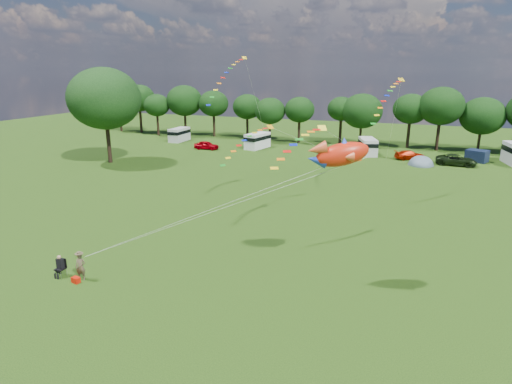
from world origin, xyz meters
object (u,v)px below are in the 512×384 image
(big_tree, at_px, (104,99))
(campervan_a, at_px, (179,134))
(campervan_b, at_px, (257,140))
(campervan_c, at_px, (368,146))
(kite_flyer, at_px, (81,267))
(tent_orange, at_px, (352,159))
(car_c, at_px, (410,155))
(tent_greyblue, at_px, (421,165))
(fish_kite, at_px, (337,154))
(car_d, at_px, (456,160))
(camp_chair, at_px, (60,263))
(car_a, at_px, (206,145))

(big_tree, relative_size, campervan_a, 2.66)
(campervan_b, distance_m, campervan_c, 18.15)
(campervan_a, relative_size, kite_flyer, 2.82)
(campervan_a, xyz_separation_m, tent_orange, (32.75, -5.55, -1.28))
(campervan_b, height_order, campervan_c, campervan_b)
(car_c, xyz_separation_m, campervan_c, (-6.39, 1.69, 0.71))
(campervan_c, xyz_separation_m, tent_greyblue, (7.97, -5.37, -1.34))
(car_c, distance_m, campervan_a, 40.81)
(tent_greyblue, distance_m, kite_flyer, 48.15)
(campervan_a, distance_m, campervan_b, 16.32)
(campervan_b, relative_size, campervan_c, 1.00)
(campervan_a, distance_m, tent_orange, 33.24)
(tent_orange, bearing_deg, fish_kite, -83.60)
(big_tree, bearing_deg, campervan_b, 48.94)
(campervan_b, bearing_deg, car_d, -83.47)
(tent_greyblue, xyz_separation_m, camp_chair, (-21.71, -43.81, 0.86))
(big_tree, xyz_separation_m, fish_kite, (36.73, -24.26, -0.87))
(campervan_c, distance_m, tent_orange, 5.16)
(car_a, distance_m, car_d, 38.30)
(campervan_c, bearing_deg, tent_greyblue, -141.70)
(campervan_b, xyz_separation_m, kite_flyer, (5.93, -48.08, -0.49))
(campervan_a, xyz_separation_m, fish_kite, (37.10, -44.31, 6.84))
(car_c, height_order, campervan_a, campervan_a)
(campervan_c, height_order, tent_orange, campervan_c)
(car_a, height_order, car_d, car_d)
(car_a, height_order, fish_kite, fish_kite)
(tent_greyblue, xyz_separation_m, fish_kite, (-5.21, -38.10, 8.13))
(car_d, bearing_deg, fish_kite, 171.66)
(tent_greyblue, bearing_deg, kite_flyer, -114.74)
(campervan_b, bearing_deg, tent_greyblue, -87.79)
(tent_orange, height_order, camp_chair, camp_chair)
(car_d, bearing_deg, car_c, 76.63)
(car_c, height_order, car_d, car_d)
(car_a, xyz_separation_m, fish_kite, (28.51, -38.48, 7.45))
(campervan_a, height_order, kite_flyer, campervan_a)
(big_tree, relative_size, tent_orange, 4.27)
(tent_orange, relative_size, camp_chair, 2.12)
(car_c, bearing_deg, campervan_c, 50.83)
(tent_orange, xyz_separation_m, camp_chair, (-12.15, -44.46, 0.86))
(car_c, bearing_deg, tent_orange, 86.45)
(fish_kite, bearing_deg, car_a, 102.69)
(campervan_a, xyz_separation_m, campervan_c, (34.34, -0.83, 0.05))
(tent_orange, bearing_deg, camp_chair, -105.29)
(campervan_c, relative_size, camp_chair, 3.80)
(big_tree, xyz_separation_m, car_c, (40.37, 17.53, -8.36))
(big_tree, xyz_separation_m, camp_chair, (20.23, -29.96, -8.14))
(campervan_b, height_order, fish_kite, fish_kite)
(tent_greyblue, xyz_separation_m, kite_flyer, (-20.15, -43.73, 0.86))
(campervan_c, relative_size, tent_orange, 1.80)
(big_tree, bearing_deg, tent_orange, 24.12)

